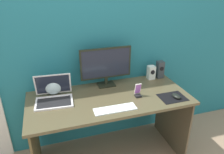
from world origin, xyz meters
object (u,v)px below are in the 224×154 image
at_px(fishbowl, 53,86).
at_px(phone_in_dock, 138,92).
at_px(speaker_right, 160,70).
at_px(keyboard_external, 115,109).
at_px(mouse, 176,96).
at_px(speaker_near_monitor, 151,72).
at_px(monitor, 106,65).
at_px(laptop, 54,96).

distance_m(fishbowl, phone_in_dock, 0.83).
relative_size(speaker_right, keyboard_external, 0.52).
relative_size(keyboard_external, mouse, 3.75).
relative_size(speaker_near_monitor, fishbowl, 0.89).
xyz_separation_m(keyboard_external, mouse, (0.62, 0.01, 0.02)).
height_order(keyboard_external, phone_in_dock, phone_in_dock).
bearing_deg(mouse, fishbowl, 146.84).
bearing_deg(speaker_near_monitor, keyboard_external, -140.73).
relative_size(speaker_right, phone_in_dock, 1.42).
distance_m(speaker_right, fishbowl, 1.18).
height_order(speaker_near_monitor, keyboard_external, speaker_near_monitor).
xyz_separation_m(monitor, keyboard_external, (-0.06, -0.48, -0.22)).
xyz_separation_m(fishbowl, mouse, (1.11, -0.45, -0.06)).
xyz_separation_m(speaker_near_monitor, fishbowl, (-1.07, -0.02, 0.00)).
distance_m(monitor, fishbowl, 0.56).
distance_m(speaker_near_monitor, fishbowl, 1.07).
height_order(mouse, phone_in_dock, phone_in_dock).
distance_m(monitor, mouse, 0.76).
relative_size(fishbowl, keyboard_external, 0.46).
xyz_separation_m(speaker_near_monitor, phone_in_dock, (-0.30, -0.32, -0.03)).
bearing_deg(fishbowl, laptop, -93.17).
bearing_deg(mouse, monitor, 129.10).
xyz_separation_m(speaker_right, fishbowl, (-1.18, -0.02, -0.02)).
distance_m(speaker_right, speaker_near_monitor, 0.11).
height_order(fishbowl, mouse, fishbowl).
bearing_deg(laptop, mouse, -15.31).
height_order(speaker_near_monitor, fishbowl, fishbowl).
relative_size(fishbowl, mouse, 1.71).
xyz_separation_m(monitor, speaker_near_monitor, (0.53, -0.00, -0.15)).
distance_m(speaker_right, laptop, 1.20).
height_order(speaker_right, laptop, laptop).
distance_m(speaker_near_monitor, mouse, 0.47).
distance_m(monitor, laptop, 0.60).
xyz_separation_m(laptop, keyboard_external, (0.50, -0.32, -0.04)).
distance_m(laptop, fishbowl, 0.15).
bearing_deg(phone_in_dock, fishbowl, 158.29).
distance_m(fishbowl, mouse, 1.19).
distance_m(speaker_right, keyboard_external, 0.85).
relative_size(monitor, laptop, 1.50).
bearing_deg(fishbowl, mouse, -22.00).
bearing_deg(keyboard_external, phone_in_dock, 29.40).
height_order(monitor, mouse, monitor).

